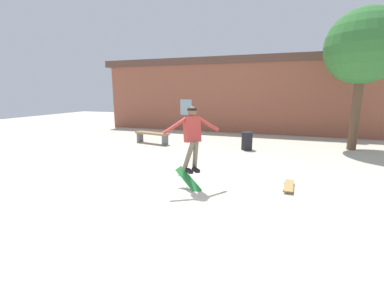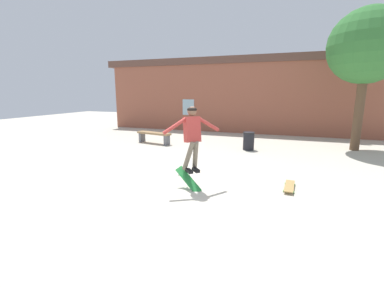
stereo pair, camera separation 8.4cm
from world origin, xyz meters
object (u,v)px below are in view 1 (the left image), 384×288
skater (192,133)px  trash_bin (247,140)px  park_bench (152,135)px  skateboard_resting (289,186)px  tree_right (364,47)px  skateboard_flipping (188,180)px

skater → trash_bin: bearing=128.7°
park_bench → skateboard_resting: bearing=-23.2°
tree_right → park_bench: bearing=-170.0°
tree_right → skater: tree_right is taller
tree_right → skater: size_ratio=3.48×
skater → park_bench: bearing=174.2°
tree_right → trash_bin: (-3.92, -1.34, -3.46)m
skateboard_flipping → trash_bin: bearing=101.2°
skateboard_resting → skater: bearing=-67.7°
tree_right → skateboard_resting: 6.92m
trash_bin → skateboard_flipping: (-0.79, -4.68, -0.16)m
tree_right → trash_bin: tree_right is taller
tree_right → skater: bearing=-127.8°
park_bench → trash_bin: trash_bin is taller
tree_right → park_bench: 8.86m
skater → skateboard_resting: (2.16, 0.71, -1.24)m
trash_bin → skateboard_resting: 4.19m
tree_right → skateboard_flipping: 8.46m
skater → skateboard_flipping: (-0.07, -0.06, -1.10)m
park_bench → trash_bin: (4.11, 0.07, 0.02)m
tree_right → skateboard_resting: bearing=-115.1°
skater → skateboard_flipping: bearing=-94.6°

